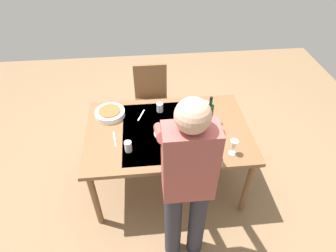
% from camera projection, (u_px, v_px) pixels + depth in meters
% --- Properties ---
extents(ground_plane, '(6.00, 6.00, 0.00)m').
position_uv_depth(ground_plane, '(168.00, 180.00, 3.26)').
color(ground_plane, '#846647').
extents(dining_table, '(1.57, 1.02, 0.77)m').
position_uv_depth(dining_table, '(168.00, 135.00, 2.80)').
color(dining_table, brown).
rests_on(dining_table, ground_plane).
extents(chair_near, '(0.40, 0.40, 0.91)m').
position_uv_depth(chair_near, '(151.00, 97.00, 3.57)').
color(chair_near, '#523019').
rests_on(chair_near, ground_plane).
extents(person_server, '(0.42, 0.61, 1.69)m').
position_uv_depth(person_server, '(188.00, 181.00, 2.05)').
color(person_server, '#2D2D38').
rests_on(person_server, ground_plane).
extents(wine_bottle, '(0.07, 0.07, 0.30)m').
position_uv_depth(wine_bottle, '(210.00, 113.00, 2.77)').
color(wine_bottle, black).
rests_on(wine_bottle, dining_table).
extents(wine_glass_left, '(0.07, 0.07, 0.15)m').
position_uv_depth(wine_glass_left, '(234.00, 145.00, 2.46)').
color(wine_glass_left, white).
rests_on(wine_glass_left, dining_table).
extents(water_cup_near_left, '(0.08, 0.08, 0.10)m').
position_uv_depth(water_cup_near_left, '(187.00, 109.00, 2.91)').
color(water_cup_near_left, silver).
rests_on(water_cup_near_left, dining_table).
extents(water_cup_near_right, '(0.06, 0.06, 0.10)m').
position_uv_depth(water_cup_near_right, '(128.00, 147.00, 2.51)').
color(water_cup_near_right, silver).
rests_on(water_cup_near_right, dining_table).
extents(water_cup_far_left, '(0.07, 0.07, 0.10)m').
position_uv_depth(water_cup_far_left, '(160.00, 107.00, 2.94)').
color(water_cup_far_left, silver).
rests_on(water_cup_far_left, dining_table).
extents(water_cup_far_right, '(0.07, 0.07, 0.10)m').
position_uv_depth(water_cup_far_right, '(205.00, 106.00, 2.96)').
color(water_cup_far_right, silver).
rests_on(water_cup_far_right, dining_table).
extents(serving_bowl_pasta, '(0.30, 0.30, 0.07)m').
position_uv_depth(serving_bowl_pasta, '(110.00, 113.00, 2.90)').
color(serving_bowl_pasta, white).
rests_on(serving_bowl_pasta, dining_table).
extents(side_bowl_salad, '(0.18, 0.18, 0.07)m').
position_uv_depth(side_bowl_salad, '(212.00, 141.00, 2.59)').
color(side_bowl_salad, white).
rests_on(side_bowl_salad, dining_table).
extents(dinner_plate_near, '(0.23, 0.23, 0.01)m').
position_uv_depth(dinner_plate_near, '(166.00, 133.00, 2.71)').
color(dinner_plate_near, white).
rests_on(dinner_plate_near, dining_table).
extents(table_knife, '(0.04, 0.20, 0.00)m').
position_uv_depth(table_knife, '(115.00, 139.00, 2.66)').
color(table_knife, silver).
rests_on(table_knife, dining_table).
extents(table_fork, '(0.08, 0.17, 0.00)m').
position_uv_depth(table_fork, '(141.00, 115.00, 2.92)').
color(table_fork, silver).
rests_on(table_fork, dining_table).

